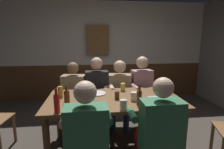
# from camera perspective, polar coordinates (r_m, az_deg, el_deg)

# --- Properties ---
(back_wall_upper) EXTENTS (5.35, 0.12, 1.58)m
(back_wall_upper) POSITION_cam_1_polar(r_m,az_deg,el_deg) (4.75, -3.15, 12.72)
(back_wall_upper) COLOR silver
(back_wall_wainscot) EXTENTS (5.35, 0.12, 0.90)m
(back_wall_wainscot) POSITION_cam_1_polar(r_m,az_deg,el_deg) (4.88, -2.99, -2.02)
(back_wall_wainscot) COLOR brown
(back_wall_wainscot) RESTS_ON ground_plane
(dining_table) EXTENTS (1.82, 0.97, 0.77)m
(dining_table) POSITION_cam_1_polar(r_m,az_deg,el_deg) (2.56, 0.63, -9.50)
(dining_table) COLOR brown
(dining_table) RESTS_ON ground_plane
(person_0) EXTENTS (0.58, 0.58, 1.18)m
(person_0) POSITION_cam_1_polar(r_m,az_deg,el_deg) (3.23, -12.21, -5.71)
(person_0) COLOR #997F60
(person_0) RESTS_ON ground_plane
(person_1) EXTENTS (0.55, 0.50, 1.26)m
(person_1) POSITION_cam_1_polar(r_m,az_deg,el_deg) (3.21, -4.66, -4.79)
(person_1) COLOR black
(person_1) RESTS_ON ground_plane
(person_2) EXTENTS (0.59, 0.58, 1.20)m
(person_2) POSITION_cam_1_polar(r_m,az_deg,el_deg) (3.26, 2.39, -4.96)
(person_2) COLOR #997F60
(person_2) RESTS_ON ground_plane
(person_3) EXTENTS (0.54, 0.53, 1.26)m
(person_3) POSITION_cam_1_polar(r_m,az_deg,el_deg) (3.34, 9.70, -4.23)
(person_3) COLOR #B78493
(person_3) RESTS_ON ground_plane
(person_4) EXTENTS (0.55, 0.52, 1.21)m
(person_4) POSITION_cam_1_polar(r_m,az_deg,el_deg) (1.89, -8.00, -17.70)
(person_4) COLOR #33724C
(person_4) RESTS_ON ground_plane
(person_5) EXTENTS (0.54, 0.52, 1.23)m
(person_5) POSITION_cam_1_polar(r_m,az_deg,el_deg) (2.00, 14.25, -16.06)
(person_5) COLOR #33724C
(person_5) RESTS_ON ground_plane
(table_candle) EXTENTS (0.04, 0.04, 0.08)m
(table_candle) POSITION_cam_1_polar(r_m,az_deg,el_deg) (2.55, 16.49, -6.67)
(table_candle) COLOR #F9E08C
(table_candle) RESTS_ON dining_table
(condiment_caddy) EXTENTS (0.14, 0.10, 0.05)m
(condiment_caddy) POSITION_cam_1_polar(r_m,az_deg,el_deg) (2.47, 12.76, -7.48)
(condiment_caddy) COLOR #B2B7BC
(condiment_caddy) RESTS_ON dining_table
(plate_0) EXTENTS (0.27, 0.27, 0.01)m
(plate_0) POSITION_cam_1_polar(r_m,az_deg,el_deg) (2.70, -4.85, -5.92)
(plate_0) COLOR white
(plate_0) RESTS_ON dining_table
(bottle_0) EXTENTS (0.06, 0.06, 0.28)m
(bottle_0) POSITION_cam_1_polar(r_m,az_deg,el_deg) (2.10, -16.96, -8.55)
(bottle_0) COLOR red
(bottle_0) RESTS_ON dining_table
(bottle_1) EXTENTS (0.06, 0.06, 0.26)m
(bottle_1) POSITION_cam_1_polar(r_m,az_deg,el_deg) (2.28, 8.55, -6.90)
(bottle_1) COLOR #593314
(bottle_1) RESTS_ON dining_table
(bottle_2) EXTENTS (0.07, 0.07, 0.23)m
(bottle_2) POSITION_cam_1_polar(r_m,az_deg,el_deg) (2.38, -14.01, -6.65)
(bottle_2) COLOR #593314
(bottle_2) RESTS_ON dining_table
(pint_glass_0) EXTENTS (0.07, 0.07, 0.12)m
(pint_glass_0) POSITION_cam_1_polar(r_m,az_deg,el_deg) (2.85, 3.43, -3.93)
(pint_glass_0) COLOR #E5C64C
(pint_glass_0) RESTS_ON dining_table
(pint_glass_1) EXTENTS (0.08, 0.08, 0.11)m
(pint_glass_1) POSITION_cam_1_polar(r_m,az_deg,el_deg) (2.43, 6.83, -6.80)
(pint_glass_1) COLOR white
(pint_glass_1) RESTS_ON dining_table
(pint_glass_2) EXTENTS (0.06, 0.06, 0.10)m
(pint_glass_2) POSITION_cam_1_polar(r_m,az_deg,el_deg) (2.47, 1.58, -6.51)
(pint_glass_2) COLOR #4C2D19
(pint_glass_2) RESTS_ON dining_table
(pint_glass_3) EXTENTS (0.07, 0.07, 0.15)m
(pint_glass_3) POSITION_cam_1_polar(r_m,az_deg,el_deg) (2.63, -15.89, -5.25)
(pint_glass_3) COLOR gold
(pint_glass_3) RESTS_ON dining_table
(pint_glass_4) EXTENTS (0.08, 0.08, 0.11)m
(pint_glass_4) POSITION_cam_1_polar(r_m,az_deg,el_deg) (3.02, 15.46, -3.51)
(pint_glass_4) COLOR gold
(pint_glass_4) RESTS_ON dining_table
(pint_glass_5) EXTENTS (0.08, 0.08, 0.11)m
(pint_glass_5) POSITION_cam_1_polar(r_m,az_deg,el_deg) (2.12, 3.59, -9.46)
(pint_glass_5) COLOR white
(pint_glass_5) RESTS_ON dining_table
(wall_dart_cabinet) EXTENTS (0.56, 0.15, 0.70)m
(wall_dart_cabinet) POSITION_cam_1_polar(r_m,az_deg,el_deg) (4.61, -4.53, 10.86)
(wall_dart_cabinet) COLOR brown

